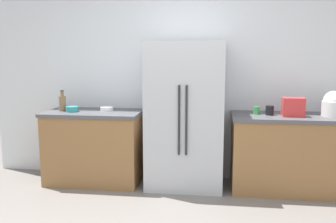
{
  "coord_description": "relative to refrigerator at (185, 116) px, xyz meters",
  "views": [
    {
      "loc": [
        0.43,
        -2.5,
        1.55
      ],
      "look_at": [
        0.03,
        0.5,
        1.08
      ],
      "focal_mm": 38.51,
      "sensor_mm": 36.0,
      "label": 1
    }
  ],
  "objects": [
    {
      "name": "counter_right",
      "position": [
        1.24,
        0.01,
        -0.41
      ],
      "size": [
        1.4,
        0.65,
        0.88
      ],
      "color": "olive",
      "rests_on": "ground_plane"
    },
    {
      "name": "bowl_b",
      "position": [
        -0.97,
        0.08,
        0.05
      ],
      "size": [
        0.16,
        0.16,
        0.05
      ],
      "primitive_type": "cylinder",
      "color": "white",
      "rests_on": "counter_left"
    },
    {
      "name": "rice_cooker",
      "position": [
        1.65,
        0.02,
        0.16
      ],
      "size": [
        0.25,
        0.25,
        0.28
      ],
      "color": "white",
      "rests_on": "counter_right"
    },
    {
      "name": "kitchen_back_panel",
      "position": [
        -0.08,
        0.38,
        0.61
      ],
      "size": [
        4.96,
        0.1,
        2.92
      ],
      "primitive_type": "cube",
      "color": "silver",
      "rests_on": "ground_plane"
    },
    {
      "name": "counter_left",
      "position": [
        -1.12,
        0.01,
        -0.41
      ],
      "size": [
        1.16,
        0.65,
        0.88
      ],
      "color": "olive",
      "rests_on": "ground_plane"
    },
    {
      "name": "refrigerator",
      "position": [
        0.0,
        0.0,
        0.0
      ],
      "size": [
        0.89,
        0.64,
        1.71
      ],
      "color": "#B2B5BA",
      "rests_on": "ground_plane"
    },
    {
      "name": "bowl_a",
      "position": [
        -1.36,
        -0.06,
        0.06
      ],
      "size": [
        0.15,
        0.15,
        0.06
      ],
      "primitive_type": "cylinder",
      "color": "teal",
      "rests_on": "counter_left"
    },
    {
      "name": "cup_b",
      "position": [
        0.96,
        0.0,
        0.08
      ],
      "size": [
        0.09,
        0.09,
        0.11
      ],
      "primitive_type": "cylinder",
      "color": "black",
      "rests_on": "counter_right"
    },
    {
      "name": "bottle_a",
      "position": [
        -1.5,
        -0.01,
        0.13
      ],
      "size": [
        0.08,
        0.08,
        0.25
      ],
      "color": "brown",
      "rests_on": "counter_left"
    },
    {
      "name": "cup_a",
      "position": [
        0.82,
        0.05,
        0.07
      ],
      "size": [
        0.07,
        0.07,
        0.09
      ],
      "primitive_type": "cylinder",
      "color": "green",
      "rests_on": "counter_right"
    },
    {
      "name": "toaster",
      "position": [
        1.2,
        -0.05,
        0.13
      ],
      "size": [
        0.23,
        0.16,
        0.21
      ],
      "primitive_type": "cube",
      "color": "red",
      "rests_on": "counter_right"
    }
  ]
}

